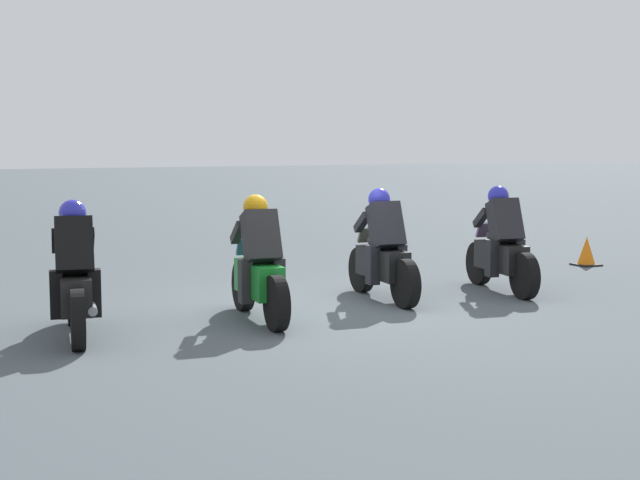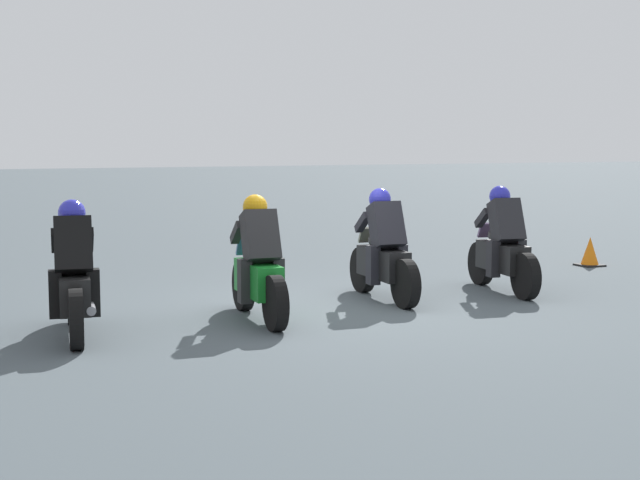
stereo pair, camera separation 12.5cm
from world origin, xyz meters
name	(u,v)px [view 2 (the right image)]	position (x,y,z in m)	size (l,w,h in m)	color
ground_plane	(320,309)	(0.00, 0.00, 0.00)	(120.00, 120.00, 0.00)	#475157
rider_lane_a	(503,248)	(0.22, -2.94, 0.62)	(2.04, 0.59, 1.51)	black
rider_lane_b	(383,254)	(0.30, -1.07, 0.62)	(2.04, 0.55, 1.51)	black
rider_lane_c	(258,269)	(-0.37, 0.97, 0.62)	(2.04, 0.55, 1.51)	black
rider_lane_d	(74,280)	(-0.44, 3.14, 0.62)	(2.04, 0.59, 1.51)	black
traffic_cone	(590,253)	(1.93, -5.90, 0.23)	(0.40, 0.40, 0.50)	black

